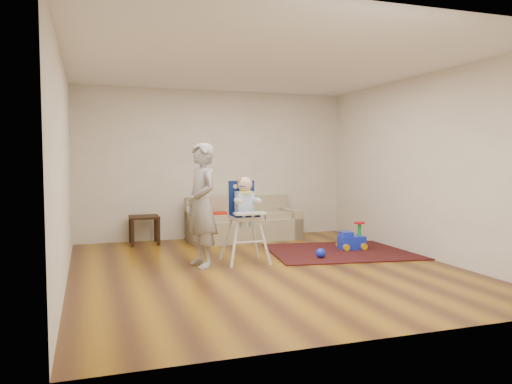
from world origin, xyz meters
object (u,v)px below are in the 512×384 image
object	(u,v)px
sofa	(244,219)
side_table	(144,230)
ride_on_toy	(352,235)
toy_ball	(321,253)
high_chair	(245,221)
adult	(202,205)

from	to	relation	value
sofa	side_table	bearing A→B (deg)	171.37
ride_on_toy	toy_ball	size ratio (longest dim) A/B	3.08
sofa	high_chair	bearing A→B (deg)	-111.88
sofa	ride_on_toy	bearing A→B (deg)	-52.99
sofa	toy_ball	bearing A→B (deg)	-79.23
sofa	adult	bearing A→B (deg)	-127.05
ride_on_toy	adult	world-z (taller)	adult
high_chair	adult	size ratio (longest dim) A/B	0.73
sofa	high_chair	world-z (taller)	high_chair
high_chair	adult	distance (m)	0.68
side_table	high_chair	distance (m)	2.32
ride_on_toy	toy_ball	world-z (taller)	ride_on_toy
side_table	toy_ball	distance (m)	3.12
ride_on_toy	toy_ball	distance (m)	0.94
toy_ball	side_table	bearing A→B (deg)	137.79
side_table	toy_ball	bearing A→B (deg)	-42.21
sofa	ride_on_toy	distance (m)	2.01
toy_ball	adult	bearing A→B (deg)	177.42
sofa	side_table	world-z (taller)	sofa
side_table	high_chair	world-z (taller)	high_chair
side_table	toy_ball	xyz separation A→B (m)	(2.31, -2.10, -0.16)
sofa	ride_on_toy	size ratio (longest dim) A/B	4.69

